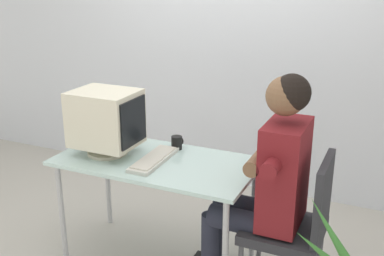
{
  "coord_description": "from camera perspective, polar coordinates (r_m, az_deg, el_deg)",
  "views": [
    {
      "loc": [
        1.35,
        -2.41,
        1.88
      ],
      "look_at": [
        0.25,
        0.0,
        0.99
      ],
      "focal_mm": 43.38,
      "sensor_mm": 36.0,
      "label": 1
    }
  ],
  "objects": [
    {
      "name": "desk_mug",
      "position": [
        3.14,
        -1.87,
        -1.8
      ],
      "size": [
        0.07,
        0.08,
        0.09
      ],
      "color": "black",
      "rests_on": "desk"
    },
    {
      "name": "keyboard",
      "position": [
        2.96,
        -4.69,
        -3.83
      ],
      "size": [
        0.16,
        0.46,
        0.03
      ],
      "color": "silver",
      "rests_on": "desk"
    },
    {
      "name": "crt_monitor",
      "position": [
        3.05,
        -10.52,
        1.09
      ],
      "size": [
        0.42,
        0.34,
        0.43
      ],
      "color": "beige",
      "rests_on": "desk"
    },
    {
      "name": "wall_back",
      "position": [
        3.97,
        9.25,
        12.92
      ],
      "size": [
        8.0,
        0.1,
        3.0
      ],
      "primitive_type": "cube",
      "color": "silver",
      "rests_on": "ground_plane"
    },
    {
      "name": "person_seated",
      "position": [
        2.71,
        9.29,
        -6.04
      ],
      "size": [
        0.7,
        0.58,
        1.37
      ],
      "color": "maroon",
      "rests_on": "ground_plane"
    },
    {
      "name": "desk",
      "position": [
        3.02,
        -4.38,
        -5.11
      ],
      "size": [
        1.28,
        0.66,
        0.74
      ],
      "color": "#B7B7BC",
      "rests_on": "ground_plane"
    },
    {
      "name": "office_chair",
      "position": [
        2.78,
        12.74,
        -11.21
      ],
      "size": [
        0.45,
        0.45,
        0.92
      ],
      "color": "#4C4C51",
      "rests_on": "ground_plane"
    }
  ]
}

